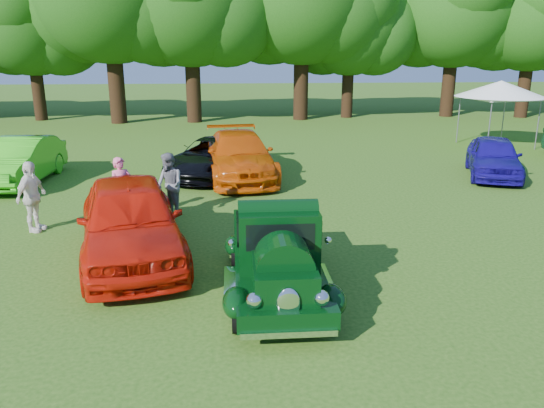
{
  "coord_description": "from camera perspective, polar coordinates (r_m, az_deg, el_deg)",
  "views": [
    {
      "loc": [
        -0.75,
        -9.29,
        4.29
      ],
      "look_at": [
        0.09,
        1.52,
        1.1
      ],
      "focal_mm": 35.0,
      "sensor_mm": 36.0,
      "label": 1
    }
  ],
  "objects": [
    {
      "name": "spectator_white",
      "position": [
        13.97,
        -24.45,
        0.7
      ],
      "size": [
        0.7,
        1.09,
        1.73
      ],
      "primitive_type": "imported",
      "rotation": [
        0.0,
        0.0,
        1.28
      ],
      "color": "white",
      "rests_on": "ground"
    },
    {
      "name": "red_convertible",
      "position": [
        11.45,
        -14.99,
        -1.66
      ],
      "size": [
        3.09,
        5.34,
        1.71
      ],
      "primitive_type": "imported",
      "rotation": [
        0.0,
        0.0,
        0.23
      ],
      "color": "red",
      "rests_on": "ground"
    },
    {
      "name": "back_car_orange",
      "position": [
        18.2,
        -3.56,
        5.22
      ],
      "size": [
        2.7,
        5.52,
        1.54
      ],
      "primitive_type": "imported",
      "rotation": [
        0.0,
        0.0,
        0.1
      ],
      "color": "#C54906",
      "rests_on": "ground"
    },
    {
      "name": "ground",
      "position": [
        10.27,
        0.14,
        -8.32
      ],
      "size": [
        120.0,
        120.0,
        0.0
      ],
      "primitive_type": "plane",
      "color": "#275112",
      "rests_on": "ground"
    },
    {
      "name": "hero_pickup",
      "position": [
        9.61,
        0.53,
        -5.47
      ],
      "size": [
        1.95,
        4.2,
        1.64
      ],
      "color": "black",
      "rests_on": "ground"
    },
    {
      "name": "canopy_tent",
      "position": [
        26.16,
        23.38,
        11.26
      ],
      "size": [
        4.43,
        4.43,
        2.92
      ],
      "rotation": [
        0.0,
        0.0,
        0.15
      ],
      "color": "white",
      "rests_on": "ground"
    },
    {
      "name": "tree_line",
      "position": [
        33.15,
        -6.4,
        20.92
      ],
      "size": [
        64.49,
        10.31,
        11.97
      ],
      "color": "#311F10",
      "rests_on": "ground"
    },
    {
      "name": "back_car_blue",
      "position": [
        19.91,
        22.75,
        4.7
      ],
      "size": [
        2.9,
        4.36,
        1.38
      ],
      "primitive_type": "imported",
      "rotation": [
        0.0,
        0.0,
        -0.35
      ],
      "color": "#170B81",
      "rests_on": "ground"
    },
    {
      "name": "back_car_black",
      "position": [
        18.61,
        -6.45,
        5.01
      ],
      "size": [
        3.59,
        5.12,
        1.3
      ],
      "primitive_type": "imported",
      "rotation": [
        0.0,
        0.0,
        -0.34
      ],
      "color": "black",
      "rests_on": "ground"
    },
    {
      "name": "spectator_pink",
      "position": [
        14.2,
        -15.86,
        1.61
      ],
      "size": [
        0.71,
        0.64,
        1.64
      ],
      "primitive_type": "imported",
      "rotation": [
        0.0,
        0.0,
        0.54
      ],
      "color": "#EB608D",
      "rests_on": "ground"
    },
    {
      "name": "back_car_lime",
      "position": [
        19.3,
        -25.49,
        4.2
      ],
      "size": [
        1.77,
        4.57,
        1.48
      ],
      "primitive_type": "imported",
      "rotation": [
        0.0,
        0.0,
        -0.04
      ],
      "color": "green",
      "rests_on": "ground"
    },
    {
      "name": "spectator_grey",
      "position": [
        14.17,
        -10.99,
        2.02
      ],
      "size": [
        0.99,
        1.04,
        1.69
      ],
      "primitive_type": "imported",
      "rotation": [
        0.0,
        0.0,
        -0.97
      ],
      "color": "slate",
      "rests_on": "ground"
    }
  ]
}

